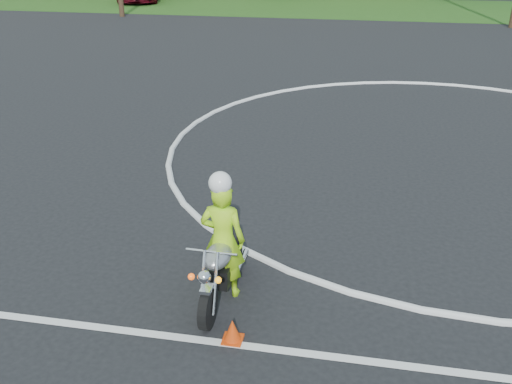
# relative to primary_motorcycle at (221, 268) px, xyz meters

# --- Properties ---
(ground) EXTENTS (120.00, 120.00, 0.00)m
(ground) POSITION_rel_primary_motorcycle_xyz_m (3.53, 3.12, -0.47)
(ground) COLOR black
(ground) RESTS_ON ground
(grass_strip) EXTENTS (120.00, 10.00, 0.02)m
(grass_strip) POSITION_rel_primary_motorcycle_xyz_m (3.53, 30.12, -0.46)
(grass_strip) COLOR #1E4714
(grass_strip) RESTS_ON ground
(primary_motorcycle) EXTENTS (0.64, 1.82, 0.96)m
(primary_motorcycle) POSITION_rel_primary_motorcycle_xyz_m (0.00, 0.00, 0.00)
(primary_motorcycle) COLOR black
(primary_motorcycle) RESTS_ON ground
(rider_primary_grp) EXTENTS (0.60, 0.40, 1.78)m
(rider_primary_grp) POSITION_rel_primary_motorcycle_xyz_m (-0.00, 0.13, 0.39)
(rider_primary_grp) COLOR #A8EB18
(rider_primary_grp) RESTS_ON ground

